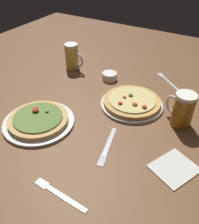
{
  "coord_description": "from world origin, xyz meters",
  "views": [
    {
      "loc": [
        0.43,
        -0.73,
        0.66
      ],
      "look_at": [
        0.0,
        0.0,
        0.02
      ],
      "focal_mm": 39.16,
      "sensor_mm": 36.0,
      "label": 1
    }
  ],
  "objects_px": {
    "beer_mug_dark": "(182,110)",
    "napkin_folded": "(174,168)",
    "beer_mug_pale": "(72,57)",
    "knife_right": "(108,146)",
    "fork_left": "(168,81)",
    "ramekin_sauce": "(110,76)",
    "pizza_plate_near": "(39,120)",
    "pizza_plate_far": "(132,102)",
    "fork_spare": "(59,194)"
  },
  "relations": [
    {
      "from": "napkin_folded",
      "to": "fork_left",
      "type": "relative_size",
      "value": 0.86
    },
    {
      "from": "pizza_plate_near",
      "to": "fork_spare",
      "type": "relative_size",
      "value": 1.49
    },
    {
      "from": "beer_mug_dark",
      "to": "napkin_folded",
      "type": "distance_m",
      "value": 0.26
    },
    {
      "from": "beer_mug_dark",
      "to": "fork_left",
      "type": "relative_size",
      "value": 0.87
    },
    {
      "from": "pizza_plate_near",
      "to": "knife_right",
      "type": "relative_size",
      "value": 1.44
    },
    {
      "from": "napkin_folded",
      "to": "knife_right",
      "type": "height_order",
      "value": "napkin_folded"
    },
    {
      "from": "beer_mug_pale",
      "to": "pizza_plate_near",
      "type": "bearing_deg",
      "value": -70.48
    },
    {
      "from": "napkin_folded",
      "to": "fork_left",
      "type": "distance_m",
      "value": 0.61
    },
    {
      "from": "fork_left",
      "to": "fork_spare",
      "type": "height_order",
      "value": "same"
    },
    {
      "from": "beer_mug_pale",
      "to": "ramekin_sauce",
      "type": "height_order",
      "value": "beer_mug_pale"
    },
    {
      "from": "napkin_folded",
      "to": "knife_right",
      "type": "xyz_separation_m",
      "value": [
        -0.25,
        -0.02,
        -0.0
      ]
    },
    {
      "from": "pizza_plate_far",
      "to": "fork_left",
      "type": "xyz_separation_m",
      "value": [
        0.08,
        0.3,
        -0.01
      ]
    },
    {
      "from": "beer_mug_dark",
      "to": "napkin_folded",
      "type": "relative_size",
      "value": 1.02
    },
    {
      "from": "fork_left",
      "to": "beer_mug_pale",
      "type": "bearing_deg",
      "value": -166.35
    },
    {
      "from": "pizza_plate_near",
      "to": "ramekin_sauce",
      "type": "xyz_separation_m",
      "value": [
        0.07,
        0.48,
        0.0
      ]
    },
    {
      "from": "ramekin_sauce",
      "to": "napkin_folded",
      "type": "relative_size",
      "value": 0.55
    },
    {
      "from": "beer_mug_pale",
      "to": "fork_left",
      "type": "xyz_separation_m",
      "value": [
        0.53,
        0.13,
        -0.07
      ]
    },
    {
      "from": "fork_spare",
      "to": "ramekin_sauce",
      "type": "bearing_deg",
      "value": 106.59
    },
    {
      "from": "pizza_plate_far",
      "to": "pizza_plate_near",
      "type": "bearing_deg",
      "value": -131.58
    },
    {
      "from": "beer_mug_pale",
      "to": "fork_left",
      "type": "relative_size",
      "value": 0.85
    },
    {
      "from": "ramekin_sauce",
      "to": "fork_spare",
      "type": "height_order",
      "value": "ramekin_sauce"
    },
    {
      "from": "pizza_plate_near",
      "to": "fork_left",
      "type": "distance_m",
      "value": 0.72
    },
    {
      "from": "beer_mug_pale",
      "to": "ramekin_sauce",
      "type": "bearing_deg",
      "value": -1.74
    },
    {
      "from": "pizza_plate_far",
      "to": "fork_spare",
      "type": "height_order",
      "value": "pizza_plate_far"
    },
    {
      "from": "beer_mug_dark",
      "to": "beer_mug_pale",
      "type": "relative_size",
      "value": 1.02
    },
    {
      "from": "pizza_plate_far",
      "to": "fork_left",
      "type": "relative_size",
      "value": 1.7
    },
    {
      "from": "beer_mug_pale",
      "to": "knife_right",
      "type": "relative_size",
      "value": 0.7
    },
    {
      "from": "fork_left",
      "to": "napkin_folded",
      "type": "bearing_deg",
      "value": -70.09
    },
    {
      "from": "pizza_plate_near",
      "to": "beer_mug_dark",
      "type": "bearing_deg",
      "value": 30.42
    },
    {
      "from": "fork_spare",
      "to": "beer_mug_pale",
      "type": "bearing_deg",
      "value": 122.58
    },
    {
      "from": "fork_left",
      "to": "knife_right",
      "type": "height_order",
      "value": "same"
    },
    {
      "from": "fork_spare",
      "to": "pizza_plate_far",
      "type": "bearing_deg",
      "value": 90.57
    },
    {
      "from": "pizza_plate_near",
      "to": "beer_mug_dark",
      "type": "height_order",
      "value": "beer_mug_dark"
    },
    {
      "from": "ramekin_sauce",
      "to": "fork_left",
      "type": "bearing_deg",
      "value": 25.72
    },
    {
      "from": "pizza_plate_near",
      "to": "beer_mug_pale",
      "type": "height_order",
      "value": "beer_mug_pale"
    },
    {
      "from": "ramekin_sauce",
      "to": "napkin_folded",
      "type": "height_order",
      "value": "ramekin_sauce"
    },
    {
      "from": "pizza_plate_far",
      "to": "ramekin_sauce",
      "type": "xyz_separation_m",
      "value": [
        -0.21,
        0.16,
        0.0
      ]
    },
    {
      "from": "beer_mug_pale",
      "to": "napkin_folded",
      "type": "relative_size",
      "value": 0.99
    },
    {
      "from": "beer_mug_pale",
      "to": "napkin_folded",
      "type": "height_order",
      "value": "beer_mug_pale"
    },
    {
      "from": "beer_mug_pale",
      "to": "fork_left",
      "type": "distance_m",
      "value": 0.55
    },
    {
      "from": "knife_right",
      "to": "fork_spare",
      "type": "height_order",
      "value": "same"
    },
    {
      "from": "ramekin_sauce",
      "to": "knife_right",
      "type": "height_order",
      "value": "ramekin_sauce"
    },
    {
      "from": "pizza_plate_near",
      "to": "pizza_plate_far",
      "type": "height_order",
      "value": "pizza_plate_near"
    },
    {
      "from": "beer_mug_dark",
      "to": "fork_left",
      "type": "xyz_separation_m",
      "value": [
        -0.15,
        0.32,
        -0.07
      ]
    },
    {
      "from": "beer_mug_dark",
      "to": "beer_mug_pale",
      "type": "height_order",
      "value": "beer_mug_dark"
    },
    {
      "from": "napkin_folded",
      "to": "fork_spare",
      "type": "xyz_separation_m",
      "value": [
        -0.28,
        -0.28,
        -0.0
      ]
    },
    {
      "from": "napkin_folded",
      "to": "fork_left",
      "type": "height_order",
      "value": "napkin_folded"
    },
    {
      "from": "beer_mug_pale",
      "to": "fork_spare",
      "type": "height_order",
      "value": "beer_mug_pale"
    },
    {
      "from": "fork_left",
      "to": "beer_mug_dark",
      "type": "bearing_deg",
      "value": -64.79
    },
    {
      "from": "fork_spare",
      "to": "pizza_plate_near",
      "type": "bearing_deg",
      "value": 141.12
    }
  ]
}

